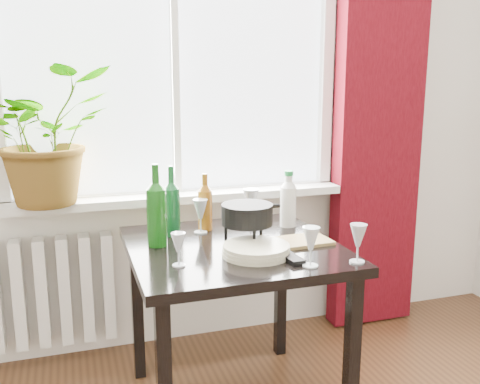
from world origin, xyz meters
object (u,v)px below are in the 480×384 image
object	(u,v)px
wineglass_front_right	(311,247)
table	(234,266)
cleaning_bottle	(288,199)
cutting_board	(299,241)
potted_plant	(46,136)
wineglass_front_left	(178,249)
wine_bottle_right	(172,201)
wine_bottle_left	(156,204)
fondue_pot	(247,224)
wineglass_back_center	(251,207)
tv_remote	(288,256)
radiator	(31,294)
wineglass_back_left	(200,216)
wineglass_far_right	(358,243)
bottle_amber	(205,201)
plate_stack	(256,250)

from	to	relation	value
wineglass_front_right	table	bearing A→B (deg)	119.58
cleaning_bottle	cutting_board	xyz separation A→B (m)	(-0.06, -0.26, -0.12)
potted_plant	wineglass_front_left	world-z (taller)	potted_plant
potted_plant	cleaning_bottle	bearing A→B (deg)	-18.70
wine_bottle_right	wineglass_front_left	bearing A→B (deg)	-97.55
table	wine_bottle_right	xyz separation A→B (m)	(-0.21, 0.22, 0.25)
wine_bottle_left	fondue_pot	world-z (taller)	wine_bottle_left
cleaning_bottle	fondue_pot	distance (m)	0.33
potted_plant	wineglass_front_left	distance (m)	0.93
table	wine_bottle_left	xyz separation A→B (m)	(-0.30, 0.09, 0.27)
wineglass_back_center	tv_remote	size ratio (longest dim) A/B	0.99
potted_plant	wine_bottle_left	world-z (taller)	potted_plant
table	tv_remote	xyz separation A→B (m)	(0.15, -0.23, 0.10)
radiator	wineglass_back_left	world-z (taller)	wineglass_back_left
cleaning_bottle	wineglass_far_right	bearing A→B (deg)	-84.69
wine_bottle_left	wineglass_front_left	world-z (taller)	wine_bottle_left
wineglass_front_right	fondue_pot	size ratio (longest dim) A/B	0.62
wineglass_front_right	wineglass_back_center	xyz separation A→B (m)	(-0.02, 0.60, 0.01)
wineglass_far_right	wine_bottle_right	bearing A→B (deg)	136.26
bottle_amber	wineglass_back_center	bearing A→B (deg)	0.47
cutting_board	wine_bottle_left	bearing A→B (deg)	165.26
wineglass_back_left	cleaning_bottle	bearing A→B (deg)	-2.14
wine_bottle_right	bottle_amber	world-z (taller)	wine_bottle_right
plate_stack	cleaning_bottle	bearing A→B (deg)	51.28
radiator	fondue_pot	bearing A→B (deg)	-34.27
wine_bottle_left	wineglass_front_right	world-z (taller)	wine_bottle_left
wine_bottle_left	tv_remote	bearing A→B (deg)	-35.52
bottle_amber	wine_bottle_left	bearing A→B (deg)	-145.71
table	fondue_pot	world-z (taller)	fondue_pot
radiator	cleaning_bottle	world-z (taller)	cleaning_bottle
radiator	wineglass_back_center	size ratio (longest dim) A/B	4.46
potted_plant	wine_bottle_left	size ratio (longest dim) A/B	1.82
wineglass_back_center	cutting_board	size ratio (longest dim) A/B	0.70
cutting_board	wineglass_front_right	bearing A→B (deg)	-106.05
bottle_amber	potted_plant	bearing A→B (deg)	156.31
potted_plant	wineglass_back_left	world-z (taller)	potted_plant
table	plate_stack	world-z (taller)	plate_stack
cutting_board	wineglass_back_left	bearing A→B (deg)	142.82
fondue_pot	wineglass_back_center	bearing A→B (deg)	57.72
table	wineglass_front_left	bearing A→B (deg)	-145.72
radiator	cutting_board	size ratio (longest dim) A/B	3.12
wineglass_far_right	wineglass_back_left	size ratio (longest dim) A/B	0.97
wineglass_front_left	cutting_board	size ratio (longest dim) A/B	0.50
table	wineglass_front_left	world-z (taller)	wineglass_front_left
radiator	potted_plant	xyz separation A→B (m)	(0.13, -0.08, 0.78)
wineglass_back_left	wine_bottle_right	bearing A→B (deg)	177.70
wineglass_front_left	cutting_board	distance (m)	0.55
table	wineglass_front_right	bearing A→B (deg)	-60.42
wineglass_far_right	wineglass_back_center	size ratio (longest dim) A/B	0.85
cleaning_bottle	wineglass_back_center	distance (m)	0.18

